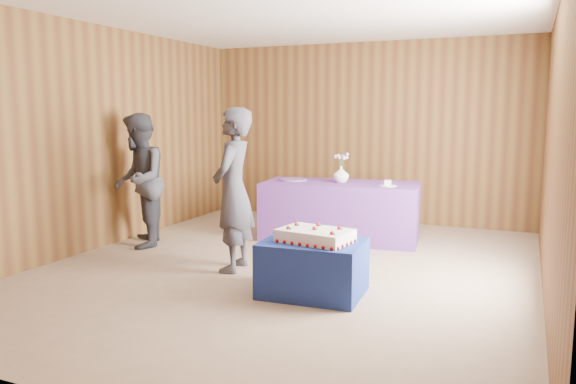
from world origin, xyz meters
The scene contains 13 objects.
ground centered at (0.00, 0.00, 0.00)m, with size 6.00×6.00×0.00m, color gray.
room_shell centered at (0.00, 0.00, 1.80)m, with size 5.04×6.04×2.72m.
cake_table centered at (0.55, -0.67, 0.25)m, with size 0.90×0.70×0.50m, color navy.
serving_table centered at (0.08, 1.59, 0.38)m, with size 2.00×0.90×0.75m, color #623490.
sheet_cake centered at (0.58, -0.69, 0.56)m, with size 0.72×0.54×0.15m.
vase centered at (0.08, 1.61, 0.86)m, with size 0.21×0.21×0.22m, color white.
flower_spray centered at (0.08, 1.61, 1.10)m, with size 0.20×0.20×0.15m.
platter centered at (-0.58, 1.57, 0.76)m, with size 0.37×0.37×0.02m, color #7853A6.
plate centered at (0.73, 1.48, 0.76)m, with size 0.21×0.21×0.01m, color silver.
cake_slice centered at (0.73, 1.48, 0.80)m, with size 0.08×0.07×0.09m.
knife centered at (0.79, 1.36, 0.75)m, with size 0.26×0.02×0.00m, color #B7B7BC.
guest_left centered at (-0.50, -0.24, 0.85)m, with size 0.62×0.41×1.71m, color #37363F.
guest_right centered at (-2.08, 0.23, 0.83)m, with size 0.80×0.63×1.65m, color #35363F.
Camera 1 is at (2.30, -5.34, 1.66)m, focal length 35.00 mm.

